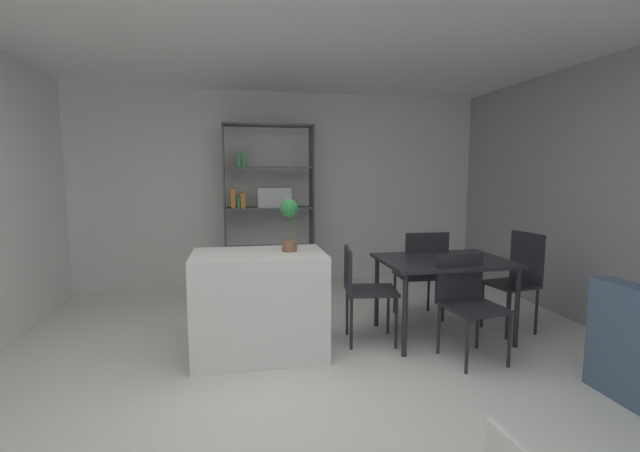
# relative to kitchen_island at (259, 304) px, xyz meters

# --- Properties ---
(ground_plane) EXTENTS (8.80, 8.80, 0.00)m
(ground_plane) POSITION_rel_kitchen_island_xyz_m (0.23, -0.68, -0.44)
(ground_plane) COLOR silver
(back_partition) EXTENTS (6.25, 0.06, 2.65)m
(back_partition) POSITION_rel_kitchen_island_xyz_m (0.23, 2.49, 0.88)
(back_partition) COLOR silver
(back_partition) RESTS_ON ground_plane
(kitchen_island) EXTENTS (1.10, 0.68, 0.89)m
(kitchen_island) POSITION_rel_kitchen_island_xyz_m (0.00, 0.00, 0.00)
(kitchen_island) COLOR white
(kitchen_island) RESTS_ON ground_plane
(potted_plant_on_island) EXTENTS (0.15, 0.15, 0.45)m
(potted_plant_on_island) POSITION_rel_kitchen_island_xyz_m (0.26, 0.01, 0.72)
(potted_plant_on_island) COLOR brown
(potted_plant_on_island) RESTS_ON kitchen_island
(open_bookshelf) EXTENTS (1.17, 0.36, 2.17)m
(open_bookshelf) POSITION_rel_kitchen_island_xyz_m (0.23, 2.16, 0.71)
(open_bookshelf) COLOR #4C4C51
(open_bookshelf) RESTS_ON ground_plane
(dining_table) EXTENTS (1.17, 0.87, 0.75)m
(dining_table) POSITION_rel_kitchen_island_xyz_m (1.73, 0.09, 0.23)
(dining_table) COLOR #232328
(dining_table) RESTS_ON ground_plane
(dining_chair_near) EXTENTS (0.50, 0.51, 0.86)m
(dining_chair_near) POSITION_rel_kitchen_island_xyz_m (1.72, -0.37, 0.08)
(dining_chair_near) COLOR #232328
(dining_chair_near) RESTS_ON ground_plane
(dining_chair_far) EXTENTS (0.47, 0.44, 0.95)m
(dining_chair_far) POSITION_rel_kitchen_island_xyz_m (1.72, 0.54, 0.12)
(dining_chair_far) COLOR #232328
(dining_chair_far) RESTS_ON ground_plane
(dining_chair_window_side) EXTENTS (0.46, 0.46, 0.97)m
(dining_chair_window_side) POSITION_rel_kitchen_island_xyz_m (2.53, 0.10, 0.13)
(dining_chair_window_side) COLOR #232328
(dining_chair_window_side) RESTS_ON ground_plane
(dining_chair_island_side) EXTENTS (0.51, 0.48, 0.88)m
(dining_chair_island_side) POSITION_rel_kitchen_island_xyz_m (0.93, 0.10, 0.09)
(dining_chair_island_side) COLOR #232328
(dining_chair_island_side) RESTS_ON ground_plane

